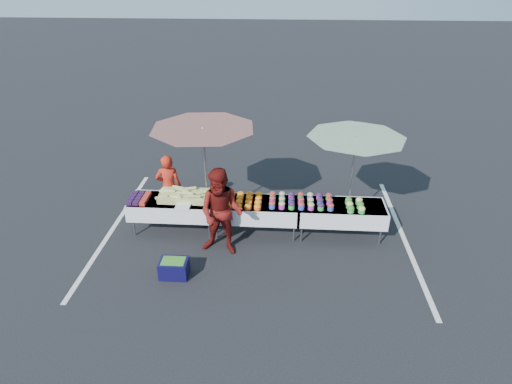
# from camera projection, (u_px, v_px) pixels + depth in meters

# --- Properties ---
(ground) EXTENTS (80.00, 80.00, 0.00)m
(ground) POSITION_uv_depth(u_px,v_px,m) (256.00, 232.00, 9.43)
(ground) COLOR black
(stripe_left) EXTENTS (0.10, 5.00, 0.00)m
(stripe_left) POSITION_uv_depth(u_px,v_px,m) (114.00, 227.00, 9.61)
(stripe_left) COLOR silver
(stripe_left) RESTS_ON ground
(stripe_right) EXTENTS (0.10, 5.00, 0.00)m
(stripe_right) POSITION_uv_depth(u_px,v_px,m) (403.00, 237.00, 9.24)
(stripe_right) COLOR silver
(stripe_right) RESTS_ON ground
(table_left) EXTENTS (1.86, 0.81, 0.75)m
(table_left) POSITION_uv_depth(u_px,v_px,m) (173.00, 206.00, 9.25)
(table_left) COLOR white
(table_left) RESTS_ON ground
(table_center) EXTENTS (1.86, 0.81, 0.75)m
(table_center) POSITION_uv_depth(u_px,v_px,m) (256.00, 209.00, 9.15)
(table_center) COLOR white
(table_center) RESTS_ON ground
(table_right) EXTENTS (1.86, 0.81, 0.75)m
(table_right) POSITION_uv_depth(u_px,v_px,m) (341.00, 212.00, 9.05)
(table_right) COLOR white
(table_right) RESTS_ON ground
(berry_punnets) EXTENTS (0.40, 0.54, 0.08)m
(berry_punnets) POSITION_uv_depth(u_px,v_px,m) (139.00, 198.00, 9.14)
(berry_punnets) COLOR black
(berry_punnets) RESTS_ON table_left
(corn_pile) EXTENTS (1.16, 0.57, 0.26)m
(corn_pile) POSITION_uv_depth(u_px,v_px,m) (184.00, 195.00, 9.16)
(corn_pile) COLOR #A8B75D
(corn_pile) RESTS_ON table_left
(plastic_bags) EXTENTS (0.30, 0.25, 0.05)m
(plastic_bags) POSITION_uv_depth(u_px,v_px,m) (183.00, 206.00, 8.88)
(plastic_bags) COLOR white
(plastic_bags) RESTS_ON table_left
(carrot_bowls) EXTENTS (0.75, 0.69, 0.11)m
(carrot_bowls) POSITION_uv_depth(u_px,v_px,m) (244.00, 200.00, 9.05)
(carrot_bowls) COLOR #F04F1A
(carrot_bowls) RESTS_ON table_center
(potato_cups) EXTENTS (1.34, 0.58, 0.16)m
(potato_cups) POSITION_uv_depth(u_px,v_px,m) (301.00, 200.00, 8.98)
(potato_cups) COLOR blue
(potato_cups) RESTS_ON table_right
(bean_baskets) EXTENTS (0.36, 0.50, 0.15)m
(bean_baskets) POSITION_uv_depth(u_px,v_px,m) (355.00, 205.00, 8.83)
(bean_baskets) COLOR green
(bean_baskets) RESTS_ON table_right
(vendor) EXTENTS (0.61, 0.45, 1.54)m
(vendor) POSITION_uv_depth(u_px,v_px,m) (169.00, 187.00, 9.66)
(vendor) COLOR red
(vendor) RESTS_ON ground
(customer) EXTENTS (1.01, 0.85, 1.84)m
(customer) POSITION_uv_depth(u_px,v_px,m) (221.00, 213.00, 8.37)
(customer) COLOR #64120F
(customer) RESTS_ON ground
(umbrella_left) EXTENTS (2.77, 2.77, 2.27)m
(umbrella_left) POSITION_uv_depth(u_px,v_px,m) (203.00, 136.00, 8.87)
(umbrella_left) COLOR black
(umbrella_left) RESTS_ON ground
(umbrella_right) EXTENTS (2.10, 2.10, 2.10)m
(umbrella_right) POSITION_uv_depth(u_px,v_px,m) (355.00, 145.00, 8.86)
(umbrella_right) COLOR black
(umbrella_right) RESTS_ON ground
(storage_bin) EXTENTS (0.53, 0.39, 0.34)m
(storage_bin) POSITION_uv_depth(u_px,v_px,m) (174.00, 268.00, 8.03)
(storage_bin) COLOR #0D0A36
(storage_bin) RESTS_ON ground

